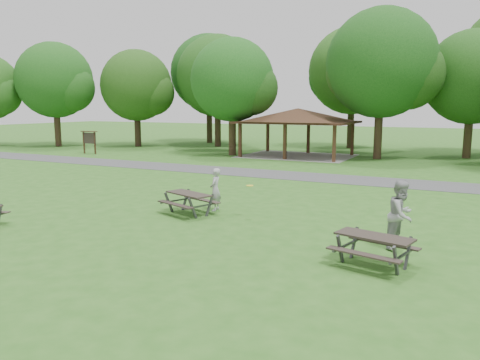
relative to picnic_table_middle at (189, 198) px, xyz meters
The scene contains 17 objects.
ground 3.44m from the picnic_table_middle, 77.06° to the right, with size 160.00×160.00×0.00m, color #2C621C.
asphalt_path 10.74m from the picnic_table_middle, 85.94° to the left, with size 120.00×3.20×0.02m, color #444447.
pavilion 21.09m from the picnic_table_middle, 98.90° to the left, with size 8.60×7.01×3.76m.
notice_board 24.22m from the picnic_table_middle, 142.63° to the left, with size 1.60×0.30×1.88m.
tree_row_a 33.45m from the picnic_table_middle, 145.41° to the left, with size 7.56×7.20×9.97m.
tree_row_b 30.43m from the picnic_table_middle, 132.21° to the left, with size 7.14×6.80×9.28m.
tree_row_c 29.49m from the picnic_table_middle, 117.07° to the left, with size 8.19×7.80×10.67m.
tree_row_d 21.51m from the picnic_table_middle, 113.00° to the left, with size 6.93×6.60×9.27m.
tree_row_e 22.77m from the picnic_table_middle, 82.50° to the left, with size 8.40×8.00×11.02m.
tree_row_f 27.24m from the picnic_table_middle, 70.67° to the left, with size 7.35×7.00×9.55m.
tree_deep_a 34.02m from the picnic_table_middle, 118.91° to the left, with size 8.40×8.00×11.38m.
tree_deep_b 30.40m from the picnic_table_middle, 92.20° to the left, with size 8.40×8.00×11.13m.
picnic_table_middle is the anchor object (origin of this frame).
picnic_table_far 7.70m from the picnic_table_middle, 20.63° to the right, with size 2.15×1.88×0.81m.
frisbee_in_flight 2.37m from the picnic_table_middle, 12.57° to the left, with size 0.29×0.29×0.02m.
frisbee_thrower 1.13m from the picnic_table_middle, 57.94° to the left, with size 0.59×0.39×1.63m, color #A7A7AA.
frisbee_catcher 7.65m from the picnic_table_middle, ahead, with size 0.94×0.73×1.94m, color #9B9B9D.
Camera 1 is at (8.51, -10.93, 3.97)m, focal length 35.00 mm.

